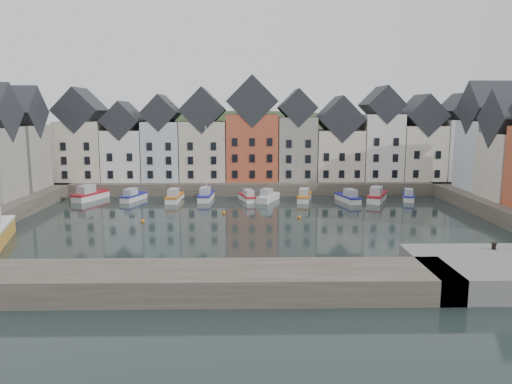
{
  "coord_description": "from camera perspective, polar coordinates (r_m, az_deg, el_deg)",
  "views": [
    {
      "loc": [
        -0.88,
        -58.73,
        14.05
      ],
      "look_at": [
        0.35,
        6.0,
        3.36
      ],
      "focal_mm": 35.0,
      "sensor_mm": 36.0,
      "label": 1
    }
  ],
  "objects": [
    {
      "name": "hillside",
      "position": [
        119.11,
        -0.63,
        -6.21
      ],
      "size": [
        153.6,
        70.4,
        64.0
      ],
      "color": "#22371B",
      "rests_on": "ground"
    },
    {
      "name": "boat_f",
      "position": [
        77.5,
        1.38,
        -0.57
      ],
      "size": [
        3.92,
        6.02,
        2.22
      ],
      "rotation": [
        0.0,
        0.0,
        -0.4
      ],
      "color": "silver",
      "rests_on": "ground"
    },
    {
      "name": "ground",
      "position": [
        60.39,
        -0.23,
        -4.08
      ],
      "size": [
        260.0,
        260.0,
        0.0
      ],
      "primitive_type": "plane",
      "color": "black",
      "rests_on": "ground"
    },
    {
      "name": "far_quay",
      "position": [
        89.69,
        -0.52,
        1.01
      ],
      "size": [
        90.0,
        16.0,
        2.0
      ],
      "primitive_type": "cube",
      "color": "#454034",
      "rests_on": "ground"
    },
    {
      "name": "far_terrace",
      "position": [
        86.98,
        1.61,
        5.96
      ],
      "size": [
        72.37,
        8.16,
        17.78
      ],
      "color": "beige",
      "rests_on": "far_quay"
    },
    {
      "name": "boat_g",
      "position": [
        78.16,
        5.54,
        -0.52
      ],
      "size": [
        2.95,
        6.1,
        2.25
      ],
      "rotation": [
        0.0,
        0.0,
        -0.2
      ],
      "color": "silver",
      "rests_on": "ground"
    },
    {
      "name": "boat_j",
      "position": [
        82.09,
        17.01,
        -0.46
      ],
      "size": [
        3.04,
        5.59,
        2.05
      ],
      "rotation": [
        0.0,
        0.0,
        -0.27
      ],
      "color": "silver",
      "rests_on": "ground"
    },
    {
      "name": "boat_i",
      "position": [
        79.58,
        13.65,
        -0.49
      ],
      "size": [
        4.7,
        7.12,
        2.63
      ],
      "rotation": [
        0.0,
        0.0,
        -0.42
      ],
      "color": "silver",
      "rests_on": "ground"
    },
    {
      "name": "near_wall",
      "position": [
        40.03,
        -14.42,
        -9.95
      ],
      "size": [
        50.0,
        6.0,
        2.0
      ],
      "primitive_type": "cube",
      "color": "#454034",
      "rests_on": "ground"
    },
    {
      "name": "boat_b",
      "position": [
        80.4,
        -13.86,
        -0.49
      ],
      "size": [
        3.4,
        5.98,
        2.19
      ],
      "rotation": [
        0.0,
        0.0,
        -0.3
      ],
      "color": "silver",
      "rests_on": "ground"
    },
    {
      "name": "boat_c",
      "position": [
        78.22,
        -9.31,
        -0.58
      ],
      "size": [
        2.31,
        6.16,
        2.32
      ],
      "rotation": [
        0.0,
        0.0,
        -0.07
      ],
      "color": "silver",
      "rests_on": "ground"
    },
    {
      "name": "boat_e",
      "position": [
        77.7,
        -0.97,
        -0.58
      ],
      "size": [
        3.02,
        5.6,
        2.05
      ],
      "rotation": [
        0.0,
        0.0,
        0.27
      ],
      "color": "silver",
      "rests_on": "ground"
    },
    {
      "name": "boat_a",
      "position": [
        82.74,
        -18.45,
        -0.32
      ],
      "size": [
        4.63,
        7.3,
        2.69
      ],
      "rotation": [
        0.0,
        0.0,
        -0.38
      ],
      "color": "silver",
      "rests_on": "ground"
    },
    {
      "name": "mooring_bollard",
      "position": [
        48.49,
        25.55,
        -5.57
      ],
      "size": [
        0.48,
        0.48,
        0.56
      ],
      "color": "black",
      "rests_on": "near_quay"
    },
    {
      "name": "boat_h",
      "position": [
        78.12,
        10.5,
        -0.63
      ],
      "size": [
        3.27,
        6.23,
        2.29
      ],
      "rotation": [
        0.0,
        0.0,
        0.25
      ],
      "color": "silver",
      "rests_on": "ground"
    },
    {
      "name": "mooring_buoys",
      "position": [
        65.63,
        -3.8,
        -2.87
      ],
      "size": [
        20.5,
        5.5,
        0.5
      ],
      "color": "#C86717",
      "rests_on": "ground"
    },
    {
      "name": "left_terrace",
      "position": [
        80.48,
        -27.06,
        4.67
      ],
      "size": [
        7.65,
        17.0,
        15.69
      ],
      "color": "gray",
      "rests_on": "left_quay"
    },
    {
      "name": "boat_d",
      "position": [
        78.73,
        -5.75,
        -0.38
      ],
      "size": [
        2.38,
        6.31,
        11.81
      ],
      "rotation": [
        0.0,
        0.0,
        -0.08
      ],
      "color": "silver",
      "rests_on": "ground"
    }
  ]
}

